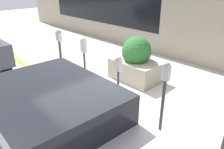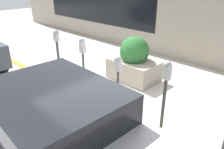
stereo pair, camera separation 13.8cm
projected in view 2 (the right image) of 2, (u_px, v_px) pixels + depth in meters
The scene contains 9 objects.
ground_plane at pixel (110, 114), 5.03m from camera, with size 40.00×40.00×0.00m, color beige.
curb_strip at pixel (107, 115), 4.97m from camera, with size 24.50×0.16×0.04m.
building_facade at pixel (204, 17), 7.27m from camera, with size 24.50×0.17×3.35m.
parking_meter_second at pixel (165, 88), 3.99m from camera, with size 0.14×0.12×1.56m.
parking_meter_middle at pixel (118, 72), 4.77m from camera, with size 0.15×0.13×1.36m.
parking_meter_fourth at pixel (83, 55), 5.50m from camera, with size 0.16×0.14×1.54m.
parking_meter_farthest at pixel (57, 47), 6.29m from camera, with size 0.20×0.17×1.54m.
planter_box at pixel (134, 62), 6.57m from camera, with size 1.47×0.97×1.34m.
parked_car_middle at pixel (51, 123), 3.46m from camera, with size 4.04×2.01×1.43m.
Camera 2 is at (-3.01, 2.98, 2.87)m, focal length 35.00 mm.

